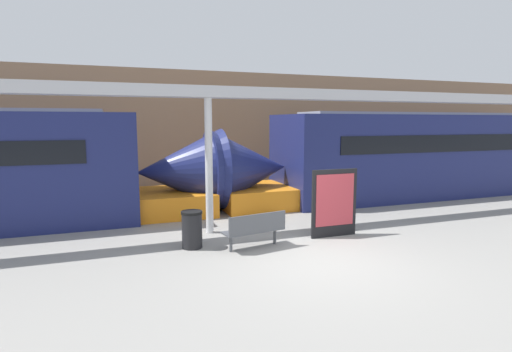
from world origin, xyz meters
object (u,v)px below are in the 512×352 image
Objects in this scene: bench_near at (255,228)px; poster_board at (334,203)px; support_column_near at (209,167)px; trash_bin at (192,229)px; train_left at (451,155)px.

poster_board reaches higher than bench_near.
poster_board is 3.28m from support_column_near.
trash_bin is at bearing -121.31° from support_column_near.
trash_bin is 1.82m from support_column_near.
poster_board is at bearing -152.68° from train_left.
train_left is at bearing 12.76° from bench_near.
trash_bin is at bearing -161.74° from train_left.
bench_near is 0.88× the size of poster_board.
poster_board is (-7.77, -4.01, -0.67)m from train_left.
train_left is 10.93m from support_column_near.
support_column_near is (0.67, 1.10, 1.29)m from trash_bin.
train_left reaches higher than poster_board.
poster_board is at bearing -4.76° from trash_bin.
support_column_near is at bearing 58.69° from trash_bin.
bench_near is at bearing -173.06° from poster_board.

